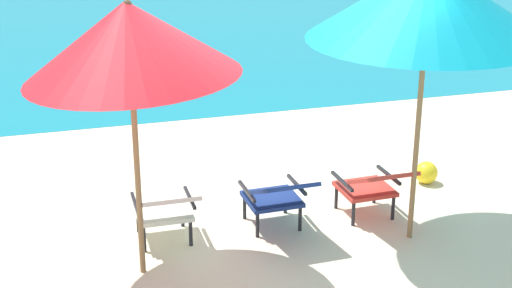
# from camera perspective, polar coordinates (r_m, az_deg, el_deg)

# --- Properties ---
(ground_plane) EXTENTS (40.00, 40.00, 0.00)m
(ground_plane) POSITION_cam_1_polar(r_m,az_deg,el_deg) (11.33, -5.21, 2.79)
(ground_plane) COLOR beige
(ocean_band) EXTENTS (40.00, 18.00, 0.01)m
(ocean_band) POSITION_cam_1_polar(r_m,az_deg,el_deg) (19.42, -10.14, 10.10)
(ocean_band) COLOR teal
(ocean_band) RESTS_ON ground_plane
(lounge_chair_left) EXTENTS (0.55, 0.88, 0.68)m
(lounge_chair_left) POSITION_cam_1_polar(r_m,az_deg,el_deg) (7.17, -6.73, -4.74)
(lounge_chair_left) COLOR silver
(lounge_chair_left) RESTS_ON ground_plane
(lounge_chair_center) EXTENTS (0.57, 0.89, 0.68)m
(lounge_chair_center) POSITION_cam_1_polar(r_m,az_deg,el_deg) (7.40, 1.65, -3.77)
(lounge_chair_center) COLOR navy
(lounge_chair_center) RESTS_ON ground_plane
(lounge_chair_right) EXTENTS (0.57, 0.89, 0.68)m
(lounge_chair_right) POSITION_cam_1_polar(r_m,az_deg,el_deg) (7.71, 8.71, -2.98)
(lounge_chair_right) COLOR red
(lounge_chair_right) RESTS_ON ground_plane
(beach_umbrella_left) EXTENTS (2.12, 2.10, 2.45)m
(beach_umbrella_left) POSITION_cam_1_polar(r_m,az_deg,el_deg) (6.20, -9.39, 7.68)
(beach_umbrella_left) COLOR olive
(beach_umbrella_left) RESTS_ON ground_plane
(beach_umbrella_right) EXTENTS (2.80, 2.79, 2.65)m
(beach_umbrella_right) POSITION_cam_1_polar(r_m,az_deg,el_deg) (6.89, 12.67, 10.40)
(beach_umbrella_right) COLOR olive
(beach_umbrella_right) RESTS_ON ground_plane
(beach_ball) EXTENTS (0.25, 0.25, 0.25)m
(beach_ball) POSITION_cam_1_polar(r_m,az_deg,el_deg) (8.82, 12.55, -2.09)
(beach_ball) COLOR yellow
(beach_ball) RESTS_ON ground_plane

